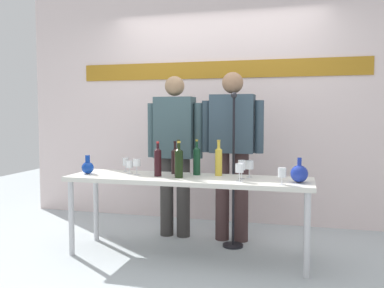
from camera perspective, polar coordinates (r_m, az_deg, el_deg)
ground_plane at (r=3.88m, az=-0.59°, el=-15.21°), size 10.00×10.00×0.00m
back_wall at (r=5.00m, az=3.61°, el=6.61°), size 4.89×0.11×3.00m
display_table at (r=3.71m, az=-0.60°, el=-5.55°), size 2.19×0.57×0.72m
decanter_blue_left at (r=4.02m, az=-14.15°, el=-3.09°), size 0.11×0.11×0.18m
decanter_blue_right at (r=3.52m, az=14.54°, el=-3.95°), size 0.14×0.14×0.21m
presenter_left at (r=4.32m, az=-2.38°, el=-0.27°), size 0.59×0.22×1.68m
presenter_right at (r=4.18m, az=5.55°, el=-0.03°), size 0.62×0.22×1.70m
wine_bottle_0 at (r=3.82m, az=0.65°, el=-2.19°), size 0.07×0.07×0.33m
wine_bottle_1 at (r=3.76m, az=-4.73°, el=-2.35°), size 0.07×0.07×0.31m
wine_bottle_2 at (r=3.78m, az=3.69°, el=-2.22°), size 0.06×0.06×0.33m
wine_bottle_3 at (r=3.91m, az=-2.35°, el=-2.21°), size 0.07×0.07×0.31m
wine_bottle_4 at (r=3.75m, az=-1.87°, el=-2.32°), size 0.07×0.07×0.33m
wine_bottle_5 at (r=3.65m, az=-1.81°, el=-2.47°), size 0.07×0.07×0.32m
wine_glass_left_0 at (r=3.86m, az=-7.61°, el=-2.60°), size 0.07×0.07×0.15m
wine_glass_left_1 at (r=3.94m, az=-8.60°, el=-2.81°), size 0.06×0.06×0.13m
wine_glass_left_2 at (r=4.11m, az=-9.10°, el=-2.45°), size 0.06×0.06×0.14m
wine_glass_right_0 at (r=3.48m, az=6.55°, el=-3.38°), size 0.07×0.07×0.15m
wine_glass_right_1 at (r=3.38m, az=12.28°, el=-3.90°), size 0.07×0.07×0.14m
wine_glass_right_2 at (r=3.71m, az=7.90°, el=-2.89°), size 0.07×0.07×0.15m
wine_glass_right_3 at (r=3.61m, az=6.86°, el=-2.96°), size 0.06×0.06×0.16m
microphone_stand at (r=4.04m, az=5.69°, el=-7.12°), size 0.20×0.20×1.49m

